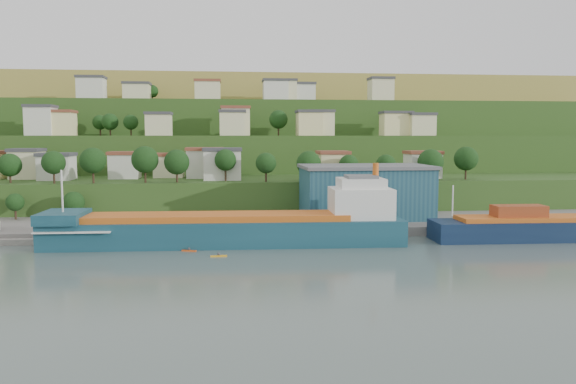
{
  "coord_description": "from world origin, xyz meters",
  "views": [
    {
      "loc": [
        1.59,
        -102.28,
        21.66
      ],
      "look_at": [
        13.92,
        15.0,
        10.01
      ],
      "focal_mm": 35.0,
      "sensor_mm": 36.0,
      "label": 1
    }
  ],
  "objects": [
    {
      "name": "warehouse",
      "position": [
        34.5,
        31.0,
        8.43
      ],
      "size": [
        31.23,
        19.37,
        12.8
      ],
      "rotation": [
        0.0,
        0.0,
        0.01
      ],
      "color": "navy",
      "rests_on": "quay"
    },
    {
      "name": "kayak_yellow",
      "position": [
        -0.46,
        -1.48,
        0.22
      ],
      "size": [
        3.04,
        0.75,
        0.75
      ],
      "rotation": [
        0.0,
        0.0,
        0.07
      ],
      "color": "gold",
      "rests_on": "ground"
    },
    {
      "name": "ground",
      "position": [
        0.0,
        0.0,
        0.0
      ],
      "size": [
        500.0,
        500.0,
        0.0
      ],
      "primitive_type": "plane",
      "color": "#4A5A55",
      "rests_on": "ground"
    },
    {
      "name": "cargo_ship_far",
      "position": [
        72.89,
        8.31,
        2.32
      ],
      "size": [
        54.29,
        10.68,
        14.68
      ],
      "rotation": [
        0.0,
        0.0,
        -0.03
      ],
      "color": "#0B1733",
      "rests_on": "ground"
    },
    {
      "name": "kayak_orange",
      "position": [
        -6.16,
        3.93,
        0.21
      ],
      "size": [
        2.87,
        1.33,
        0.71
      ],
      "rotation": [
        0.0,
        0.0,
        -0.3
      ],
      "color": "#EB5314",
      "rests_on": "ground"
    },
    {
      "name": "hillside",
      "position": [
        -0.0,
        168.68,
        0.08
      ],
      "size": [
        360.0,
        210.83,
        96.0
      ],
      "color": "#284719",
      "rests_on": "ground"
    },
    {
      "name": "dinghy",
      "position": [
        -43.63,
        21.11,
        1.58
      ],
      "size": [
        4.06,
        2.19,
        0.77
      ],
      "primitive_type": "cube",
      "rotation": [
        0.0,
        0.0,
        -0.2
      ],
      "color": "silver",
      "rests_on": "pebble_beach"
    },
    {
      "name": "quay",
      "position": [
        20.0,
        28.0,
        0.0
      ],
      "size": [
        220.0,
        26.0,
        4.0
      ],
      "primitive_type": "cube",
      "color": "slate",
      "rests_on": "ground"
    },
    {
      "name": "cargo_ship_near",
      "position": [
        3.24,
        9.8,
        2.93
      ],
      "size": [
        71.6,
        13.42,
        18.33
      ],
      "rotation": [
        0.0,
        0.0,
        -0.03
      ],
      "color": "#123845",
      "rests_on": "ground"
    }
  ]
}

